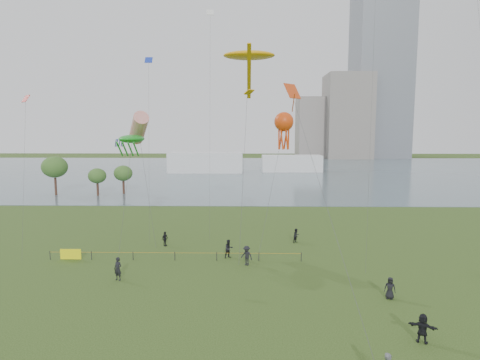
{
  "coord_description": "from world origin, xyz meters",
  "views": [
    {
      "loc": [
        0.71,
        -24.62,
        12.19
      ],
      "look_at": [
        0.0,
        10.0,
        8.0
      ],
      "focal_mm": 30.0,
      "sensor_mm": 36.0,
      "label": 1
    }
  ],
  "objects": [
    {
      "name": "building_mid",
      "position": [
        46.0,
        162.0,
        19.0
      ],
      "size": [
        20.0,
        20.0,
        38.0
      ],
      "primitive_type": "cube",
      "color": "slate",
      "rests_on": "ground_plane"
    },
    {
      "name": "tower",
      "position": [
        62.0,
        168.0,
        60.0
      ],
      "size": [
        24.0,
        24.0,
        120.0
      ],
      "primitive_type": "cube",
      "color": "slate",
      "rests_on": "ground_plane"
    },
    {
      "name": "kite_windsock",
      "position": [
        -11.41,
        19.67,
        12.57
      ],
      "size": [
        4.79,
        5.71,
        14.42
      ],
      "rotation": [
        0.0,
        0.0,
        0.07
      ],
      "color": "#3F3F42"
    },
    {
      "name": "kite_stingray",
      "position": [
        0.77,
        18.02,
        19.97
      ],
      "size": [
        5.37,
        10.16,
        20.46
      ],
      "rotation": [
        0.0,
        0.0,
        -0.07
      ],
      "color": "#3F3F42"
    },
    {
      "name": "pavilion_right",
      "position": [
        14.0,
        98.0,
        2.5
      ],
      "size": [
        18.0,
        7.0,
        5.0
      ],
      "primitive_type": "cube",
      "color": "silver",
      "rests_on": "ground_plane"
    },
    {
      "name": "spectator_e",
      "position": [
        10.84,
        -2.42,
        0.87
      ],
      "size": [
        1.67,
        1.19,
        1.74
      ],
      "primitive_type": "imported",
      "rotation": [
        0.0,
        0.0,
        2.67
      ],
      "color": "black",
      "rests_on": "ground_plane"
    },
    {
      "name": "spectator_b",
      "position": [
        0.59,
        10.96,
        0.91
      ],
      "size": [
        1.35,
        1.2,
        1.82
      ],
      "primitive_type": "imported",
      "rotation": [
        0.0,
        0.0,
        -0.57
      ],
      "color": "black",
      "rests_on": "ground_plane"
    },
    {
      "name": "kite_creature",
      "position": [
        -11.51,
        17.31,
        11.4
      ],
      "size": [
        2.46,
        6.13,
        11.86
      ],
      "rotation": [
        0.0,
        0.0,
        -0.1
      ],
      "color": "#3F3F42"
    },
    {
      "name": "small_kites",
      "position": [
        -0.77,
        19.17,
        22.97
      ],
      "size": [
        43.94,
        14.36,
        12.46
      ],
      "color": "#1933B2"
    },
    {
      "name": "spectator_c",
      "position": [
        -8.2,
        17.02,
        0.79
      ],
      "size": [
        0.77,
        0.99,
        1.57
      ],
      "primitive_type": "imported",
      "rotation": [
        0.0,
        0.0,
        1.08
      ],
      "color": "black",
      "rests_on": "ground_plane"
    },
    {
      "name": "spectator_f",
      "position": [
        -10.0,
        7.0,
        0.97
      ],
      "size": [
        0.83,
        0.69,
        1.93
      ],
      "primitive_type": "imported",
      "rotation": [
        0.0,
        0.0,
        -0.39
      ],
      "color": "black",
      "rests_on": "ground_plane"
    },
    {
      "name": "spectator_a",
      "position": [
        -1.15,
        13.09,
        0.9
      ],
      "size": [
        1.11,
        1.05,
        1.8
      ],
      "primitive_type": "imported",
      "rotation": [
        0.0,
        0.0,
        0.58
      ],
      "color": "black",
      "rests_on": "ground_plane"
    },
    {
      "name": "kite_delta",
      "position": [
        4.41,
        7.67,
        14.59
      ],
      "size": [
        3.94,
        13.96,
        16.07
      ],
      "rotation": [
        0.0,
        0.0,
        -0.41
      ],
      "color": "#3F3F42"
    },
    {
      "name": "lake",
      "position": [
        0.0,
        100.0,
        0.02
      ],
      "size": [
        400.0,
        120.0,
        0.08
      ],
      "primitive_type": "cube",
      "color": "slate",
      "rests_on": "ground_plane"
    },
    {
      "name": "spectator_g",
      "position": [
        6.04,
        18.57,
        0.79
      ],
      "size": [
        0.98,
        0.97,
        1.59
      ],
      "primitive_type": "imported",
      "rotation": [
        0.0,
        0.0,
        0.75
      ],
      "color": "black",
      "rests_on": "ground_plane"
    },
    {
      "name": "fence",
      "position": [
        -12.37,
        12.18,
        0.55
      ],
      "size": [
        24.07,
        0.07,
        1.05
      ],
      "color": "black",
      "rests_on": "ground_plane"
    },
    {
      "name": "kite_octopus",
      "position": [
        4.44,
        17.78,
        13.12
      ],
      "size": [
        3.81,
        6.42,
        14.23
      ],
      "rotation": [
        0.0,
        0.0,
        -0.3
      ],
      "color": "#3F3F42"
    },
    {
      "name": "building_low",
      "position": [
        32.0,
        168.0,
        14.0
      ],
      "size": [
        16.0,
        18.0,
        28.0
      ],
      "primitive_type": "cube",
      "color": "gray",
      "rests_on": "ground_plane"
    },
    {
      "name": "spectator_d",
      "position": [
        11.12,
        3.74,
        0.81
      ],
      "size": [
        0.93,
        0.77,
        1.62
      ],
      "primitive_type": "imported",
      "rotation": [
        0.0,
        0.0,
        -0.38
      ],
      "color": "black",
      "rests_on": "ground_plane"
    },
    {
      "name": "ground_plane",
      "position": [
        0.0,
        0.0,
        0.0
      ],
      "size": [
        400.0,
        400.0,
        0.0
      ],
      "primitive_type": "plane",
      "color": "#253C13"
    },
    {
      "name": "trees",
      "position": [
        -31.71,
        51.29,
        4.8
      ],
      "size": [
        16.68,
        6.28,
        7.51
      ],
      "color": "#3D241B",
      "rests_on": "ground_plane"
    },
    {
      "name": "pavilion_left",
      "position": [
        -12.0,
        95.0,
        3.0
      ],
      "size": [
        22.0,
        8.0,
        6.0
      ],
      "primitive_type": "cube",
      "color": "silver",
      "rests_on": "ground_plane"
    }
  ]
}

